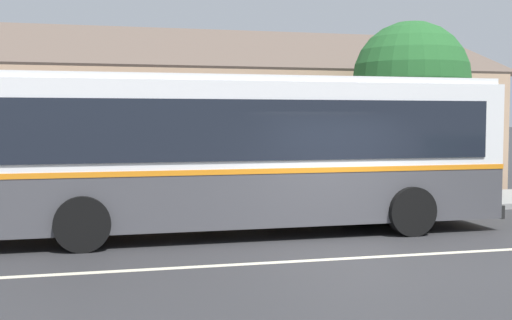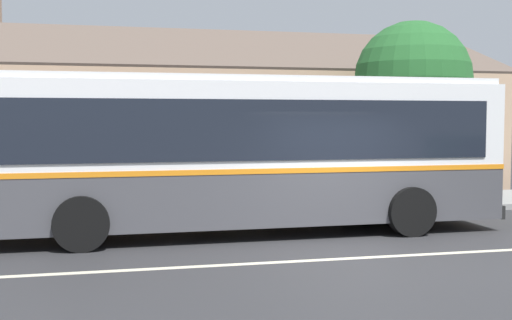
% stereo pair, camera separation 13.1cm
% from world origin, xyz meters
% --- Properties ---
extents(ground_plane, '(300.00, 300.00, 0.00)m').
position_xyz_m(ground_plane, '(0.00, 0.00, 0.00)').
color(ground_plane, '#2D2D30').
extents(sidewalk_far, '(60.00, 3.00, 0.15)m').
position_xyz_m(sidewalk_far, '(0.00, 6.00, 0.07)').
color(sidewalk_far, gray).
rests_on(sidewalk_far, ground).
extents(lane_divider_stripe, '(60.00, 0.16, 0.01)m').
position_xyz_m(lane_divider_stripe, '(0.00, 0.00, 0.00)').
color(lane_divider_stripe, beige).
rests_on(lane_divider_stripe, ground).
extents(community_building, '(22.64, 10.32, 6.70)m').
position_xyz_m(community_building, '(-2.19, 13.78, 2.04)').
color(community_building, tan).
rests_on(community_building, ground).
extents(transit_bus, '(11.05, 2.82, 3.19)m').
position_xyz_m(transit_bus, '(-1.72, 2.90, 1.71)').
color(transit_bus, '#47474C').
rests_on(transit_bus, ground).
extents(street_tree_primary, '(3.32, 3.32, 5.13)m').
position_xyz_m(street_tree_primary, '(4.25, 6.78, 3.46)').
color(street_tree_primary, '#4C3828').
rests_on(street_tree_primary, ground).
extents(bus_stop_sign, '(0.36, 0.07, 2.40)m').
position_xyz_m(bus_stop_sign, '(4.63, 4.99, 1.64)').
color(bus_stop_sign, gray).
rests_on(bus_stop_sign, sidewalk_far).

